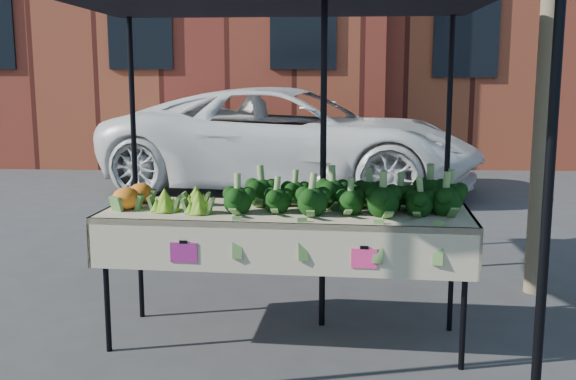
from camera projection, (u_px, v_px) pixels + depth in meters
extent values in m
plane|color=#363639|center=(318.00, 334.00, 4.64)|extent=(90.00, 90.00, 0.00)
cube|color=beige|center=(286.00, 276.00, 4.46)|extent=(2.44, 0.92, 0.90)
cube|color=#F22D8C|center=(186.00, 254.00, 4.07)|extent=(0.17, 0.01, 0.12)
cube|color=#FE3082|center=(368.00, 257.00, 3.99)|extent=(0.17, 0.01, 0.12)
ellipsoid|color=black|center=(346.00, 191.00, 4.37)|extent=(1.59, 0.56, 0.25)
ellipsoid|color=#76A522|center=(185.00, 195.00, 4.40)|extent=(0.42, 0.46, 0.19)
ellipsoid|color=orange|center=(134.00, 193.00, 4.51)|extent=(0.22, 0.42, 0.17)
imported|color=white|center=(292.00, 1.00, 10.06)|extent=(2.07, 2.92, 5.78)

